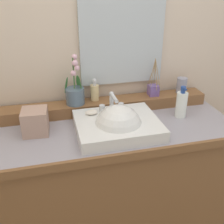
% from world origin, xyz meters
% --- Properties ---
extents(wall_back, '(3.19, 0.20, 2.75)m').
position_xyz_m(wall_back, '(0.00, 0.38, 1.37)').
color(wall_back, beige).
rests_on(wall_back, ground).
extents(vanity_cabinet, '(1.41, 0.56, 0.89)m').
position_xyz_m(vanity_cabinet, '(0.00, -0.00, 0.44)').
color(vanity_cabinet, brown).
rests_on(vanity_cabinet, ground).
extents(back_ledge, '(1.33, 0.13, 0.07)m').
position_xyz_m(back_ledge, '(0.00, 0.20, 0.92)').
color(back_ledge, brown).
rests_on(back_ledge, vanity_cabinet).
extents(sink_basin, '(0.44, 0.37, 0.28)m').
position_xyz_m(sink_basin, '(0.03, -0.07, 0.91)').
color(sink_basin, white).
rests_on(sink_basin, vanity_cabinet).
extents(soap_bar, '(0.07, 0.04, 0.02)m').
position_xyz_m(soap_bar, '(-0.09, 0.04, 0.96)').
color(soap_bar, silver).
rests_on(soap_bar, sink_basin).
extents(potted_plant, '(0.12, 0.12, 0.29)m').
position_xyz_m(potted_plant, '(-0.16, 0.19, 1.02)').
color(potted_plant, slate).
rests_on(potted_plant, back_ledge).
extents(soap_dispenser, '(0.05, 0.05, 0.13)m').
position_xyz_m(soap_dispenser, '(-0.04, 0.22, 1.01)').
color(soap_dispenser, '#D9C187').
rests_on(soap_dispenser, back_ledge).
extents(tumbler_cup, '(0.06, 0.06, 0.10)m').
position_xyz_m(tumbler_cup, '(0.53, 0.20, 1.00)').
color(tumbler_cup, '#9091A1').
rests_on(tumbler_cup, back_ledge).
extents(reed_diffuser, '(0.06, 0.11, 0.24)m').
position_xyz_m(reed_diffuser, '(0.34, 0.20, 0.99)').
color(reed_diffuser, '#71549A').
rests_on(reed_diffuser, back_ledge).
extents(lotion_bottle, '(0.06, 0.07, 0.19)m').
position_xyz_m(lotion_bottle, '(0.44, 0.02, 0.96)').
color(lotion_bottle, white).
rests_on(lotion_bottle, vanity_cabinet).
extents(tissue_box, '(0.14, 0.14, 0.13)m').
position_xyz_m(tissue_box, '(-0.39, 0.03, 0.95)').
color(tissue_box, tan).
rests_on(tissue_box, vanity_cabinet).
extents(mirror, '(0.51, 0.02, 0.50)m').
position_xyz_m(mirror, '(0.15, 0.27, 1.28)').
color(mirror, silver).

